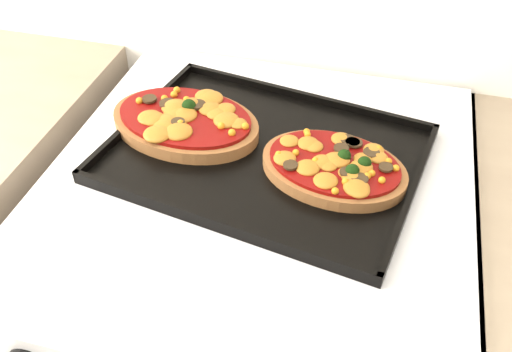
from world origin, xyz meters
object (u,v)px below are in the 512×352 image
(baking_tray, at_px, (265,153))
(pizza_left, at_px, (185,120))
(pizza_right, at_px, (334,166))
(stove, at_px, (259,348))

(baking_tray, xyz_separation_m, pizza_left, (-0.13, 0.03, 0.01))
(baking_tray, relative_size, pizza_right, 2.13)
(pizza_left, xyz_separation_m, pizza_right, (0.23, -0.05, -0.00))
(pizza_left, height_order, pizza_right, pizza_left)
(pizza_left, relative_size, pizza_right, 1.14)
(pizza_left, distance_m, pizza_right, 0.24)
(stove, xyz_separation_m, pizza_right, (0.10, 0.01, 0.48))
(baking_tray, bearing_deg, pizza_right, -0.30)
(baking_tray, distance_m, pizza_right, 0.10)
(stove, relative_size, pizza_left, 3.97)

